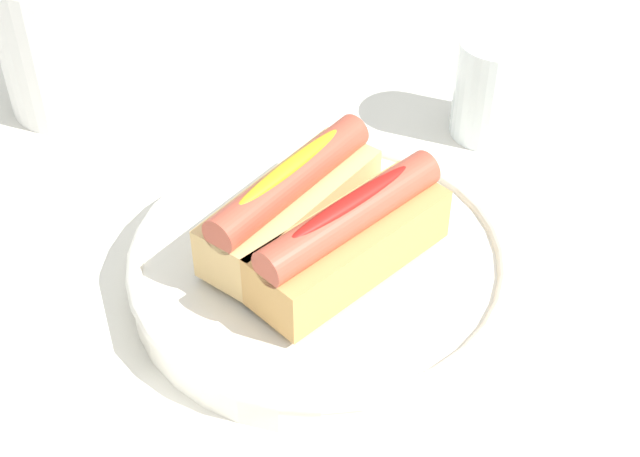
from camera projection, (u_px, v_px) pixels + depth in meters
name	position (u px, v px, depth m)	size (l,w,h in m)	color
ground_plane	(354.00, 279.00, 0.68)	(2.40, 2.40, 0.00)	silver
serving_bowl	(320.00, 265.00, 0.66)	(0.27, 0.27, 0.03)	silver
hotdog_front	(350.00, 238.00, 0.62)	(0.16, 0.08, 0.06)	tan
hotdog_back	(291.00, 203.00, 0.65)	(0.15, 0.06, 0.06)	#DBB270
water_glass	(496.00, 92.00, 0.79)	(0.07, 0.07, 0.09)	white
paper_towel_roll	(62.00, 39.00, 0.81)	(0.11, 0.11, 0.13)	white
napkin_box	(10.00, 352.00, 0.52)	(0.11, 0.04, 0.15)	white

